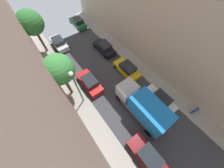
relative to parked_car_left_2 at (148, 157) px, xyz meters
The scene contains 15 objects.
ground 6.67m from the parked_car_left_2, 65.97° to the left, with size 32.00×32.00×0.00m, color #38383D.
sidewalk_left 6.51m from the parked_car_left_2, 110.80° to the left, with size 2.00×44.00×0.15m, color gray.
sidewalk_right 9.82m from the parked_car_left_2, 38.18° to the left, with size 2.00×44.00×0.15m, color gray.
parked_car_left_2 is the anchor object (origin of this frame).
parked_car_left_3 10.50m from the parked_car_left_2, 90.00° to the left, with size 1.78×4.20×1.57m.
parked_car_left_4 20.41m from the parked_car_left_2, 90.00° to the left, with size 1.78×4.20×1.57m.
parked_car_right_0 6.30m from the parked_car_left_2, 31.01° to the left, with size 1.78×4.20×1.57m.
parked_car_right_1 10.70m from the parked_car_left_2, 59.69° to the left, with size 1.78×4.20×1.57m.
parked_car_right_2 15.82m from the parked_car_left_2, 70.04° to the left, with size 1.78×4.20×1.57m.
parked_car_right_3 24.42m from the parked_car_left_2, 77.23° to the left, with size 1.78×4.20×1.57m.
delivery_truck 4.68m from the parked_car_left_2, 53.63° to the left, with size 2.26×6.60×3.38m.
pedestrian 7.56m from the parked_car_left_2, ahead, with size 0.40×0.36×1.72m.
street_tree_0 12.00m from the parked_car_left_2, 102.99° to the left, with size 3.19×3.19×6.23m.
street_tree_2 21.15m from the parked_car_left_2, 96.16° to the left, with size 3.29×3.29×6.42m.
lamp_post 9.79m from the parked_car_left_2, 101.84° to the left, with size 0.44×0.44×5.71m.
Camera 1 is at (-5.51, -4.13, 13.90)m, focal length 19.05 mm.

